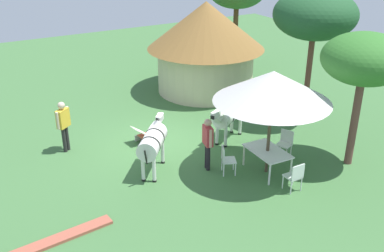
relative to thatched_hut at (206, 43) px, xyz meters
name	(u,v)px	position (x,y,z in m)	size (l,w,h in m)	color
ground_plane	(157,144)	(3.84, -4.36, -2.21)	(36.00, 36.00, 0.00)	#3D6938
thatched_hut	(206,43)	(0.00, 0.00, 0.00)	(5.21, 5.21, 4.03)	beige
shade_umbrella	(273,86)	(7.25, -2.22, 0.60)	(3.45, 3.45, 3.27)	#493B2B
patio_dining_table	(267,153)	(7.25, -2.22, -1.54)	(1.51, 0.97, 0.74)	silver
patio_chair_near_hut	(226,158)	(6.70, -3.36, -1.68)	(0.58, 0.57, 0.90)	silver
patio_chair_east_end	(295,175)	(8.52, -2.23, -1.68)	(0.43, 0.44, 0.90)	silver
patio_chair_west_end	(285,142)	(6.74, -1.05, -1.68)	(0.57, 0.56, 0.90)	silver
guest_beside_umbrella	(208,139)	(6.19, -3.72, -1.17)	(0.60, 0.31, 1.72)	black
standing_watcher	(63,122)	(2.76, -7.21, -1.14)	(0.47, 0.52, 1.78)	black
striped_lounge_chair	(145,135)	(3.50, -4.64, -1.95)	(0.63, 0.86, 0.65)	#D0573F
zebra_nearest_camera	(229,114)	(4.81, -2.00, -1.22)	(1.31, 1.97, 1.53)	silver
zebra_by_umbrella	(153,141)	(5.45, -5.22, -1.19)	(1.82, 1.57, 1.56)	silver
acacia_tree_left_background	(365,60)	(8.13, 0.42, 1.23)	(2.55, 2.55, 4.23)	brown
acacia_tree_far_lawn	(315,15)	(4.74, 1.66, 1.85)	(3.03, 3.03, 4.98)	brown
brick_patio_kerb	(58,239)	(7.33, -8.71, -2.17)	(2.80, 0.36, 0.08)	#A1503D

